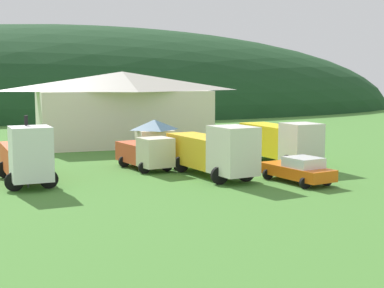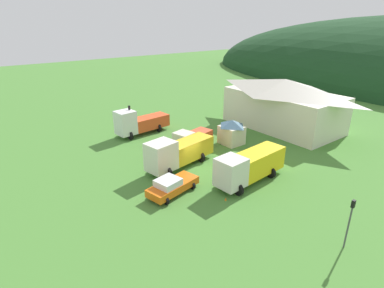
{
  "view_description": "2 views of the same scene",
  "coord_description": "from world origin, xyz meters",
  "px_view_note": "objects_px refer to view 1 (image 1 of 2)",
  "views": [
    {
      "loc": [
        -14.47,
        -35.03,
        6.51
      ],
      "look_at": [
        -1.86,
        1.03,
        1.96
      ],
      "focal_mm": 52.36,
      "sensor_mm": 36.0,
      "label": 1
    },
    {
      "loc": [
        23.85,
        -18.53,
        14.94
      ],
      "look_at": [
        -1.15,
        0.64,
        2.22
      ],
      "focal_mm": 29.09,
      "sensor_mm": 36.0,
      "label": 2
    }
  ],
  "objects_px": {
    "play_shed_cream": "(155,139)",
    "heavy_rig_white": "(26,156)",
    "depot_building": "(123,107)",
    "flatbed_truck_yellow": "(281,141)",
    "light_truck_cream": "(146,152)",
    "service_pickup_orange": "(298,170)",
    "traffic_light_west": "(27,144)",
    "traffic_cone_near_pickup": "(324,171)",
    "heavy_rig_striped": "(214,150)"
  },
  "relations": [
    {
      "from": "play_shed_cream",
      "to": "heavy_rig_white",
      "type": "relative_size",
      "value": 0.4
    },
    {
      "from": "heavy_rig_white",
      "to": "depot_building",
      "type": "bearing_deg",
      "value": 146.29
    },
    {
      "from": "play_shed_cream",
      "to": "flatbed_truck_yellow",
      "type": "distance_m",
      "value": 10.09
    },
    {
      "from": "depot_building",
      "to": "light_truck_cream",
      "type": "distance_m",
      "value": 15.74
    },
    {
      "from": "heavy_rig_white",
      "to": "service_pickup_orange",
      "type": "distance_m",
      "value": 16.79
    },
    {
      "from": "flatbed_truck_yellow",
      "to": "traffic_light_west",
      "type": "xyz_separation_m",
      "value": [
        -18.57,
        -3.19,
        0.86
      ]
    },
    {
      "from": "play_shed_cream",
      "to": "traffic_cone_near_pickup",
      "type": "height_order",
      "value": "play_shed_cream"
    },
    {
      "from": "heavy_rig_striped",
      "to": "traffic_cone_near_pickup",
      "type": "distance_m",
      "value": 8.27
    },
    {
      "from": "depot_building",
      "to": "traffic_cone_near_pickup",
      "type": "relative_size",
      "value": 28.47
    },
    {
      "from": "traffic_light_west",
      "to": "traffic_cone_near_pickup",
      "type": "bearing_deg",
      "value": -2.65
    },
    {
      "from": "heavy_rig_white",
      "to": "service_pickup_orange",
      "type": "bearing_deg",
      "value": 66.75
    },
    {
      "from": "heavy_rig_white",
      "to": "traffic_light_west",
      "type": "relative_size",
      "value": 1.84
    },
    {
      "from": "light_truck_cream",
      "to": "heavy_rig_striped",
      "type": "bearing_deg",
      "value": 24.76
    },
    {
      "from": "service_pickup_orange",
      "to": "traffic_cone_near_pickup",
      "type": "xyz_separation_m",
      "value": [
        3.85,
        3.11,
        -0.83
      ]
    },
    {
      "from": "heavy_rig_striped",
      "to": "play_shed_cream",
      "type": "bearing_deg",
      "value": 178.75
    },
    {
      "from": "flatbed_truck_yellow",
      "to": "heavy_rig_white",
      "type": "bearing_deg",
      "value": -88.41
    },
    {
      "from": "traffic_light_west",
      "to": "service_pickup_orange",
      "type": "bearing_deg",
      "value": -14.21
    },
    {
      "from": "heavy_rig_white",
      "to": "traffic_light_west",
      "type": "distance_m",
      "value": 1.51
    },
    {
      "from": "service_pickup_orange",
      "to": "play_shed_cream",
      "type": "bearing_deg",
      "value": -168.26
    },
    {
      "from": "service_pickup_orange",
      "to": "heavy_rig_white",
      "type": "bearing_deg",
      "value": -119.96
    },
    {
      "from": "traffic_light_west",
      "to": "heavy_rig_striped",
      "type": "bearing_deg",
      "value": -2.32
    },
    {
      "from": "heavy_rig_white",
      "to": "heavy_rig_striped",
      "type": "distance_m",
      "value": 11.82
    },
    {
      "from": "play_shed_cream",
      "to": "light_truck_cream",
      "type": "height_order",
      "value": "play_shed_cream"
    },
    {
      "from": "flatbed_truck_yellow",
      "to": "traffic_light_west",
      "type": "relative_size",
      "value": 1.96
    },
    {
      "from": "play_shed_cream",
      "to": "heavy_rig_striped",
      "type": "distance_m",
      "value": 9.52
    },
    {
      "from": "traffic_light_west",
      "to": "traffic_cone_near_pickup",
      "type": "relative_size",
      "value": 7.11
    },
    {
      "from": "light_truck_cream",
      "to": "flatbed_truck_yellow",
      "type": "relative_size",
      "value": 0.69
    },
    {
      "from": "traffic_cone_near_pickup",
      "to": "flatbed_truck_yellow",
      "type": "bearing_deg",
      "value": 106.21
    },
    {
      "from": "flatbed_truck_yellow",
      "to": "traffic_cone_near_pickup",
      "type": "xyz_separation_m",
      "value": [
        1.19,
        -4.1,
        -1.77
      ]
    },
    {
      "from": "depot_building",
      "to": "service_pickup_orange",
      "type": "relative_size",
      "value": 3.17
    },
    {
      "from": "traffic_cone_near_pickup",
      "to": "heavy_rig_striped",
      "type": "bearing_deg",
      "value": 176.86
    },
    {
      "from": "heavy_rig_striped",
      "to": "traffic_light_west",
      "type": "relative_size",
      "value": 2.02
    },
    {
      "from": "heavy_rig_white",
      "to": "service_pickup_orange",
      "type": "relative_size",
      "value": 1.46
    },
    {
      "from": "light_truck_cream",
      "to": "service_pickup_orange",
      "type": "xyz_separation_m",
      "value": [
        7.61,
        -8.07,
        -0.4
      ]
    },
    {
      "from": "service_pickup_orange",
      "to": "traffic_cone_near_pickup",
      "type": "relative_size",
      "value": 8.97
    },
    {
      "from": "heavy_rig_white",
      "to": "traffic_cone_near_pickup",
      "type": "relative_size",
      "value": 13.08
    },
    {
      "from": "depot_building",
      "to": "heavy_rig_striped",
      "type": "height_order",
      "value": "depot_building"
    },
    {
      "from": "traffic_light_west",
      "to": "traffic_cone_near_pickup",
      "type": "distance_m",
      "value": 19.96
    },
    {
      "from": "depot_building",
      "to": "play_shed_cream",
      "type": "height_order",
      "value": "depot_building"
    },
    {
      "from": "flatbed_truck_yellow",
      "to": "service_pickup_orange",
      "type": "bearing_deg",
      "value": -24.68
    },
    {
      "from": "traffic_cone_near_pickup",
      "to": "depot_building",
      "type": "bearing_deg",
      "value": 115.56
    },
    {
      "from": "service_pickup_orange",
      "to": "traffic_cone_near_pickup",
      "type": "bearing_deg",
      "value": 117.26
    },
    {
      "from": "play_shed_cream",
      "to": "flatbed_truck_yellow",
      "type": "relative_size",
      "value": 0.38
    },
    {
      "from": "light_truck_cream",
      "to": "flatbed_truck_yellow",
      "type": "xyz_separation_m",
      "value": [
        10.27,
        -0.85,
        0.54
      ]
    },
    {
      "from": "play_shed_cream",
      "to": "heavy_rig_white",
      "type": "bearing_deg",
      "value": -143.11
    },
    {
      "from": "heavy_rig_white",
      "to": "service_pickup_orange",
      "type": "height_order",
      "value": "heavy_rig_white"
    },
    {
      "from": "play_shed_cream",
      "to": "traffic_light_west",
      "type": "xyz_separation_m",
      "value": [
        -10.28,
        -8.94,
        0.99
      ]
    },
    {
      "from": "light_truck_cream",
      "to": "heavy_rig_white",
      "type": "bearing_deg",
      "value": -83.51
    },
    {
      "from": "depot_building",
      "to": "heavy_rig_striped",
      "type": "bearing_deg",
      "value": -85.15
    },
    {
      "from": "play_shed_cream",
      "to": "heavy_rig_striped",
      "type": "xyz_separation_m",
      "value": [
        1.41,
        -9.42,
        0.15
      ]
    }
  ]
}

